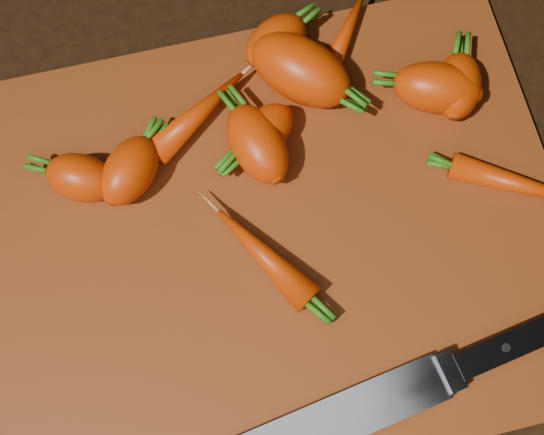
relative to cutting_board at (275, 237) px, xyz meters
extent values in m
cube|color=black|center=(0.00, 0.00, -0.01)|extent=(2.00, 2.00, 0.01)
cube|color=brown|center=(0.00, 0.00, 0.00)|extent=(0.50, 0.40, 0.01)
ellipsoid|color=#DF3905|center=(-0.11, 0.08, 0.03)|extent=(0.08, 0.08, 0.04)
ellipsoid|color=#DF3905|center=(-0.15, 0.08, 0.03)|extent=(0.07, 0.07, 0.04)
ellipsoid|color=#DF3905|center=(0.05, 0.13, 0.03)|extent=(0.11, 0.11, 0.06)
ellipsoid|color=#DF3905|center=(0.00, 0.08, 0.03)|extent=(0.06, 0.09, 0.05)
ellipsoid|color=#DF3905|center=(0.01, 0.09, 0.03)|extent=(0.07, 0.06, 0.04)
ellipsoid|color=#DF3905|center=(0.04, 0.17, 0.03)|extent=(0.08, 0.07, 0.04)
ellipsoid|color=#DF3905|center=(0.17, 0.09, 0.03)|extent=(0.09, 0.07, 0.05)
ellipsoid|color=#DF3905|center=(0.11, 0.17, 0.02)|extent=(0.08, 0.09, 0.02)
ellipsoid|color=#DF3905|center=(0.22, -0.01, 0.02)|extent=(0.13, 0.09, 0.02)
ellipsoid|color=#DF3905|center=(-0.01, -0.02, 0.02)|extent=(0.08, 0.11, 0.03)
ellipsoid|color=#DF3905|center=(-0.04, 0.12, 0.02)|extent=(0.11, 0.08, 0.03)
ellipsoid|color=#DF3905|center=(0.19, 0.09, 0.03)|extent=(0.06, 0.07, 0.04)
cube|color=gray|center=(0.01, -0.16, 0.01)|extent=(0.02, 0.03, 0.02)
cube|color=black|center=(0.07, -0.15, 0.01)|extent=(0.12, 0.04, 0.02)
cylinder|color=#B2B2B7|center=(0.05, -0.15, 0.02)|extent=(0.01, 0.01, 0.00)
camera|label=1|loc=(-0.04, -0.18, 0.63)|focal=50.00mm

